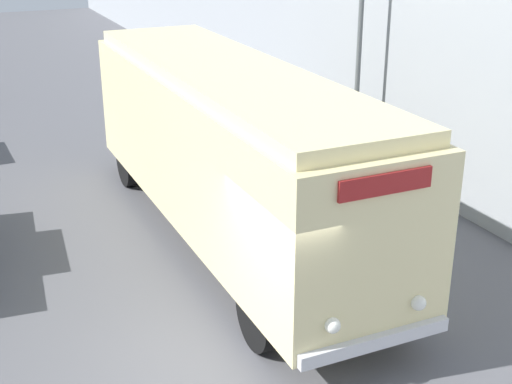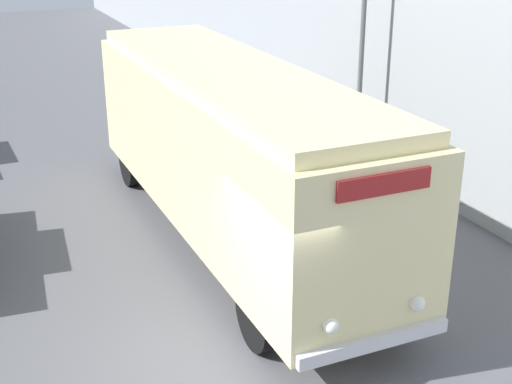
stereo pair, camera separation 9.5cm
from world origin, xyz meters
TOP-DOWN VIEW (x-y plane):
  - ground_plane at (0.00, 0.00)m, footprint 80.00×80.00m
  - building_wall_right at (6.90, 10.00)m, footprint 0.30×60.00m
  - vintage_bus at (1.84, 4.10)m, footprint 2.47×10.32m
  - streetlamp at (6.05, 6.31)m, footprint 0.36×0.36m

SIDE VIEW (x-z plane):
  - ground_plane at x=0.00m, z-range 0.00..0.00m
  - vintage_bus at x=1.84m, z-range 0.23..3.68m
  - building_wall_right at x=6.90m, z-range 0.00..7.19m
  - streetlamp at x=6.05m, z-range 0.95..7.33m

